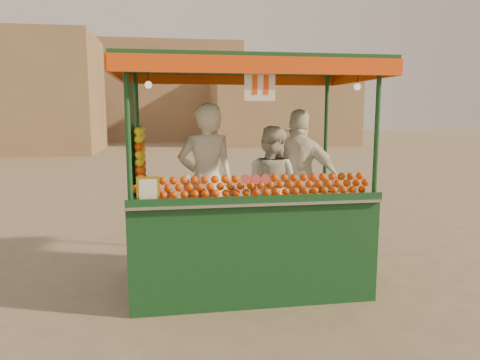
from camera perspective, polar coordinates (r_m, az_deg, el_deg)
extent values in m
plane|color=#6E604F|center=(5.72, -3.51, -12.99)|extent=(90.00, 90.00, 0.00)
cube|color=#997957|center=(30.25, 5.10, 9.34)|extent=(9.00, 6.00, 5.00)
cube|color=#997957|center=(35.35, -11.97, 10.70)|extent=(14.00, 7.00, 7.00)
cube|color=#113E1B|center=(5.75, 0.59, -11.19)|extent=(2.70, 1.66, 0.31)
cylinder|color=black|center=(5.66, -8.95, -11.29)|extent=(0.37, 0.10, 0.37)
cylinder|color=black|center=(5.96, 9.61, -10.26)|extent=(0.37, 0.10, 0.37)
cube|color=#113E1B|center=(4.94, 1.96, -7.57)|extent=(2.70, 0.31, 0.83)
cube|color=#113E1B|center=(5.61, -11.75, -5.79)|extent=(0.31, 1.35, 0.83)
cube|color=#113E1B|center=(6.00, 11.77, -4.85)|extent=(0.31, 1.35, 0.83)
cube|color=#B2B2B7|center=(4.87, 1.92, -2.60)|extent=(2.70, 0.48, 0.03)
cylinder|color=#113E1B|center=(4.57, -13.93, 5.40)|extent=(0.05, 0.05, 1.45)
cylinder|color=#113E1B|center=(5.08, 16.86, 5.58)|extent=(0.05, 0.05, 1.45)
cylinder|color=#113E1B|center=(6.12, -12.81, 6.20)|extent=(0.05, 0.05, 1.45)
cylinder|color=#113E1B|center=(6.51, 10.79, 6.39)|extent=(0.05, 0.05, 1.45)
cube|color=#113E1B|center=(5.44, 0.63, 14.24)|extent=(2.91, 1.87, 0.08)
cube|color=#EB480D|center=(4.52, 2.75, 14.32)|extent=(2.91, 0.04, 0.17)
cube|color=#EB480D|center=(6.35, -0.87, 12.67)|extent=(2.91, 0.04, 0.17)
cube|color=#EB480D|center=(5.37, -15.25, 13.12)|extent=(0.04, 1.87, 0.17)
cube|color=#EB480D|center=(5.86, 15.13, 12.72)|extent=(0.04, 1.87, 0.17)
cylinder|color=#D24042|center=(4.69, 2.01, 0.12)|extent=(0.10, 0.03, 0.10)
cube|color=gold|center=(4.62, -11.51, -1.35)|extent=(0.23, 0.02, 0.29)
cube|color=white|center=(4.58, 2.51, 11.89)|extent=(0.31, 0.02, 0.31)
sphere|color=#FFE5B2|center=(4.63, -11.48, 11.69)|extent=(0.07, 0.07, 0.07)
sphere|color=#FFE5B2|center=(5.05, 14.59, 11.32)|extent=(0.07, 0.07, 0.07)
imported|color=white|center=(5.53, -4.29, -0.18)|extent=(0.75, 0.54, 1.90)
imported|color=silver|center=(5.88, 3.96, -1.05)|extent=(0.99, 0.98, 1.62)
imported|color=white|center=(5.94, 7.48, 0.03)|extent=(1.15, 0.93, 1.83)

